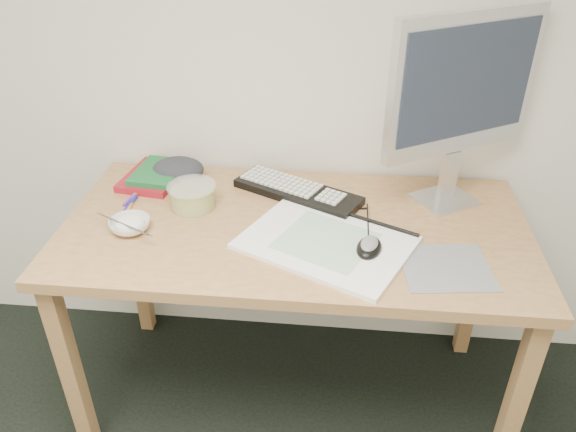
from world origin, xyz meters
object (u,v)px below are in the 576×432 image
object	(u,v)px
desk	(295,247)
keyboard	(298,192)
sketchpad	(326,243)
monitor	(463,89)
rice_bowl	(130,225)

from	to	relation	value
desk	keyboard	xyz separation A→B (m)	(-0.01, 0.18, 0.09)
desk	sketchpad	bearing A→B (deg)	-44.85
keyboard	monitor	size ratio (longest dim) A/B	0.72
desk	rice_bowl	distance (m)	0.50
desk	rice_bowl	size ratio (longest dim) A/B	11.75
sketchpad	desk	bearing A→B (deg)	161.05
desk	monitor	bearing A→B (deg)	22.40
sketchpad	monitor	size ratio (longest dim) A/B	0.77
desk	rice_bowl	world-z (taller)	rice_bowl
desk	sketchpad	world-z (taller)	sketchpad
sketchpad	keyboard	world-z (taller)	keyboard
rice_bowl	monitor	bearing A→B (deg)	16.17
rice_bowl	sketchpad	bearing A→B (deg)	-1.27
sketchpad	keyboard	size ratio (longest dim) A/B	1.07
keyboard	rice_bowl	xyz separation A→B (m)	(-0.47, -0.26, 0.01)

